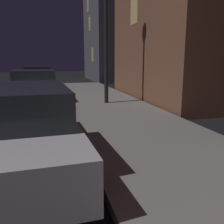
# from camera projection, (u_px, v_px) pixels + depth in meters

# --- Properties ---
(car_silver) EXTENTS (2.15, 4.53, 1.43)m
(car_silver) POSITION_uv_depth(u_px,v_px,m) (20.00, 127.00, 4.27)
(car_silver) COLOR #B7B7BF
(car_silver) RESTS_ON ground
(car_white) EXTENTS (2.12, 4.60, 1.43)m
(car_white) POSITION_uv_depth(u_px,v_px,m) (35.00, 88.00, 10.47)
(car_white) COLOR silver
(car_white) RESTS_ON ground
(car_red) EXTENTS (2.10, 4.16, 1.43)m
(car_red) POSITION_uv_depth(u_px,v_px,m) (39.00, 77.00, 16.50)
(car_red) COLOR maroon
(car_red) RESTS_ON ground
(street_lamp) EXTENTS (0.44, 0.44, 5.37)m
(street_lamp) POSITION_uv_depth(u_px,v_px,m) (106.00, 9.00, 9.31)
(street_lamp) COLOR black
(street_lamp) RESTS_ON sidewalk
(building_mid) EXTENTS (6.66, 7.75, 8.45)m
(building_mid) POSITION_uv_depth(u_px,v_px,m) (207.00, 7.00, 11.33)
(building_mid) COLOR brown
(building_mid) RESTS_ON ground
(building_far) EXTENTS (6.09, 7.45, 9.92)m
(building_far) POSITION_uv_depth(u_px,v_px,m) (123.00, 25.00, 22.54)
(building_far) COLOR #4C4C56
(building_far) RESTS_ON ground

